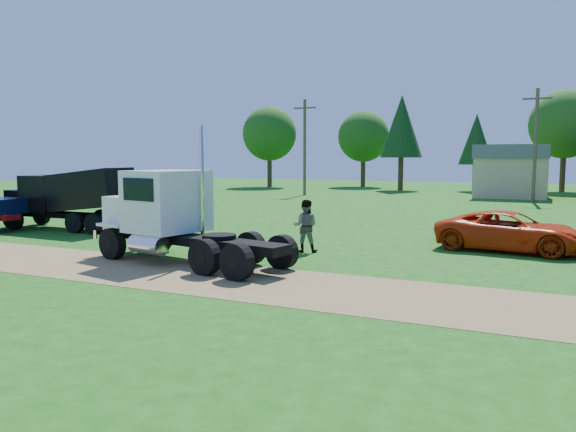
% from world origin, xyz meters
% --- Properties ---
extents(ground, '(140.00, 140.00, 0.00)m').
position_xyz_m(ground, '(0.00, 0.00, 0.00)').
color(ground, '#194E11').
rests_on(ground, ground).
extents(dirt_track, '(120.00, 4.20, 0.01)m').
position_xyz_m(dirt_track, '(0.00, 0.00, 0.01)').
color(dirt_track, olive).
rests_on(dirt_track, ground).
extents(white_semi_tractor, '(7.90, 3.90, 4.66)m').
position_xyz_m(white_semi_tractor, '(-4.72, 1.82, 1.59)').
color(white_semi_tractor, black).
rests_on(white_semi_tractor, ground).
extents(black_dump_truck, '(7.22, 2.43, 3.11)m').
position_xyz_m(black_dump_truck, '(-14.31, 6.59, 1.71)').
color(black_dump_truck, black).
rests_on(black_dump_truck, ground).
extents(orange_pickup, '(5.75, 3.12, 1.53)m').
position_xyz_m(orange_pickup, '(5.97, 9.00, 0.76)').
color(orange_pickup, red).
rests_on(orange_pickup, ground).
extents(spectator_b, '(1.13, 0.97, 2.00)m').
position_xyz_m(spectator_b, '(-1.07, 5.41, 1.00)').
color(spectator_b, '#999999').
rests_on(spectator_b, ground).
extents(tan_shed, '(6.20, 5.40, 4.70)m').
position_xyz_m(tan_shed, '(4.00, 40.00, 2.42)').
color(tan_shed, tan).
rests_on(tan_shed, ground).
extents(utility_poles, '(42.20, 0.28, 9.00)m').
position_xyz_m(utility_poles, '(6.00, 35.00, 4.71)').
color(utility_poles, brown).
rests_on(utility_poles, ground).
extents(tree_row, '(57.86, 12.01, 11.10)m').
position_xyz_m(tree_row, '(5.34, 50.26, 6.61)').
color(tree_row, '#362416').
rests_on(tree_row, ground).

